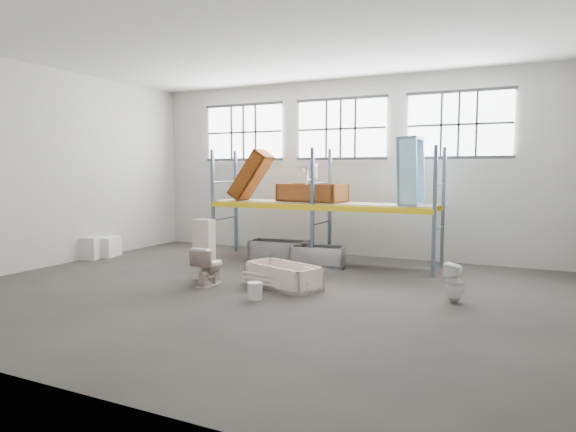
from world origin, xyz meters
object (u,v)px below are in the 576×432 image
Objects in this scene: bucket at (255,291)px; carton_near at (87,248)px; rust_tub_flat at (312,193)px; toilet_beige at (209,266)px; blue_tub_upright at (411,172)px; steel_tub_right at (318,256)px; toilet_white at (455,283)px; cistern_tall at (204,249)px; bathtub_beige at (283,276)px; steel_tub_left at (279,251)px.

bucket is 6.62m from carton_near.
bucket is at bearing -81.23° from rust_tub_flat.
blue_tub_upright is at bearing -138.41° from toilet_beige.
rust_tub_flat is at bearing 22.64° from carton_near.
steel_tub_right is 3.13m from blue_tub_upright.
toilet_white is 1.04× the size of carton_near.
cistern_tall is 0.75× the size of rust_tub_flat.
carton_near is at bearing -162.91° from steel_tub_right.
cistern_tall is 1.82× the size of toilet_white.
blue_tub_upright is 8.90m from carton_near.
blue_tub_upright reaches higher than rust_tub_flat.
carton_near is (-6.40, 0.69, 0.06)m from bathtub_beige.
cistern_tall reaches higher than bathtub_beige.
bucket is (-3.42, -1.45, -0.21)m from toilet_white.
blue_tub_upright reaches higher than bathtub_beige.
blue_tub_upright is at bearing -141.27° from toilet_white.
toilet_white is 5.37m from steel_tub_left.
toilet_beige is at bearing -111.55° from steel_tub_right.
rust_tub_flat reaches higher than toilet_beige.
carton_near reaches higher than steel_tub_left.
cistern_tall is at bearing 150.60° from bucket.
toilet_beige is 1.62m from bucket.
toilet_white is at bearing 4.01° from cistern_tall.
steel_tub_left is at bearing 21.53° from carton_near.
cistern_tall is 0.99× the size of steel_tub_right.
cistern_tall reaches higher than carton_near.
blue_tub_upright reaches higher than carton_near.
steel_tub_left is at bearing 176.28° from steel_tub_right.
bathtub_beige is 2.00m from cistern_tall.
blue_tub_upright is 5.06m from bucket.
blue_tub_upright reaches higher than toilet_white.
bathtub_beige is 1.08× the size of steel_tub_left.
steel_tub_left is 0.85× the size of rust_tub_flat.
steel_tub_left is 1.77m from rust_tub_flat.
blue_tub_upright is at bearing 64.02° from bucket.
rust_tub_flat is at bearing 127.56° from steel_tub_right.
steel_tub_left reaches higher than bathtub_beige.
steel_tub_left is at bearing -94.46° from toilet_beige.
carton_near is (-9.79, 0.38, -0.07)m from toilet_white.
steel_tub_left reaches higher than steel_tub_right.
bucket is (-0.03, -1.14, -0.08)m from bathtub_beige.
carton_near is (-4.89, 1.20, -0.11)m from toilet_beige.
toilet_beige is at bearing -135.07° from blue_tub_upright.
steel_tub_left is (0.51, 2.70, -0.39)m from cistern_tall.
steel_tub_right is at bearing 94.02° from bucket.
toilet_beige is at bearing -45.84° from cistern_tall.
bucket is at bearing -16.01° from carton_near.
steel_tub_right reaches higher than bucket.
bathtub_beige is at bearing -123.65° from blue_tub_upright.
carton_near is (-4.95, -1.95, 0.03)m from steel_tub_left.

